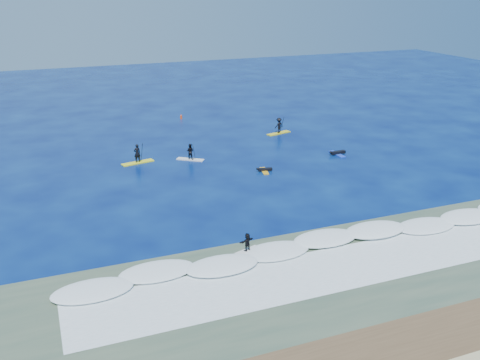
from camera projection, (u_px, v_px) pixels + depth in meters
name	position (u px, v px, depth m)	size (l,w,h in m)	color
ground	(259.00, 196.00, 45.27)	(160.00, 160.00, 0.00)	#030E48
wet_sand_strip	(430.00, 348.00, 26.51)	(90.00, 5.00, 0.08)	#4E3A24
shallow_water	(348.00, 275.00, 33.05)	(90.00, 13.00, 0.01)	#374B3A
breaking_wave	(317.00, 247.00, 36.55)	(40.00, 6.00, 0.30)	white
whitewater	(340.00, 267.00, 33.93)	(34.00, 5.00, 0.02)	silver
sup_paddler_left	(137.00, 156.00, 53.13)	(3.34, 1.46, 2.28)	yellow
sup_paddler_center	(190.00, 153.00, 54.04)	(2.67, 2.21, 1.96)	silver
sup_paddler_right	(279.00, 126.00, 63.39)	(3.26, 1.64, 2.22)	yellow
prone_paddler_near	(264.00, 170.00, 50.98)	(1.55, 2.01, 0.41)	gold
prone_paddler_far	(337.00, 153.00, 55.91)	(1.88, 2.39, 0.50)	blue
wave_surfer	(247.00, 243.00, 35.39)	(1.91, 1.08, 1.34)	silver
marker_buoy	(181.00, 117.00, 70.26)	(0.28, 0.28, 0.68)	#EF4315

